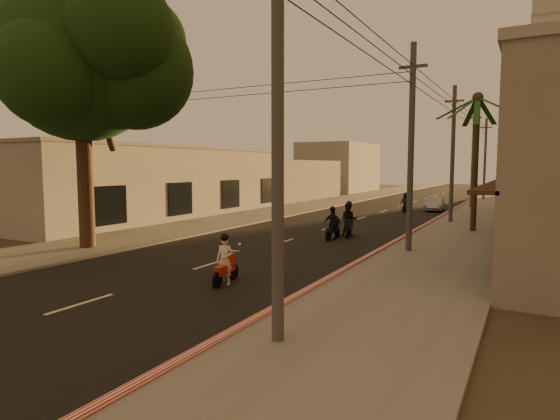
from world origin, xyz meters
The scene contains 16 objects.
ground centered at (0.00, 0.00, 0.00)m, with size 160.00×160.00×0.00m, color #383023.
road centered at (0.00, 20.00, 0.01)m, with size 10.00×140.00×0.02m, color black.
sidewalk_right centered at (7.50, 20.00, 0.06)m, with size 5.00×140.00×0.12m, color slate.
sidewalk_left centered at (-7.50, 20.00, 0.06)m, with size 5.00×140.00×0.12m, color slate.
curb_stripe centered at (5.10, 15.00, 0.10)m, with size 0.20×60.00×0.20m, color red.
left_building centered at (-13.98, 14.00, 2.60)m, with size 8.20×24.20×5.20m.
broadleaf_tree centered at (-6.61, 2.14, 8.48)m, with size 9.60×8.70×12.10m.
palm_tree centered at (8.00, 16.00, 7.15)m, with size 5.00×5.00×8.20m.
utility_poles centered at (6.20, 20.00, 6.54)m, with size 1.20×48.26×9.00m.
filler_left_near centered at (-14.00, 34.00, 2.20)m, with size 8.00×14.00×4.40m, color gray.
filler_left_far centered at (-14.00, 52.00, 3.50)m, with size 8.00×14.00×7.00m, color gray.
scooter_red centered at (2.26, -0.30, 0.75)m, with size 0.75×1.72×1.69m.
scooter_mid_a centered at (2.26, 11.27, 0.88)m, with size 1.21×1.94×1.95m.
scooter_mid_b centered at (1.86, 9.91, 0.78)m, with size 0.97×1.78×1.74m.
scooter_far_a centered at (1.80, 25.88, 0.74)m, with size 0.95×1.66×1.64m.
parked_car centered at (3.73, 28.38, 0.63)m, with size 1.66×3.90×1.25m, color #A7A9AF.
Camera 1 is at (10.82, -12.49, 3.82)m, focal length 30.00 mm.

